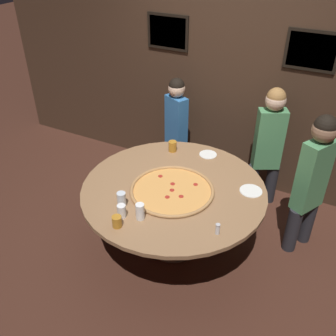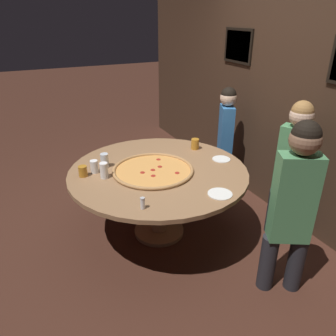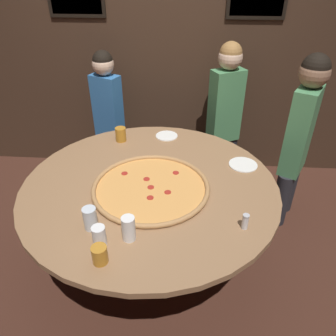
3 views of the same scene
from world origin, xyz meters
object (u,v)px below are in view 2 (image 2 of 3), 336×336
(drink_cup_far_left, at_px, (104,170))
(drink_cup_near_left, at_px, (94,167))
(drink_cup_front_edge, at_px, (105,160))
(drink_cup_beside_pizza, at_px, (83,171))
(giant_pizza, at_px, (153,170))
(diner_far_left, at_px, (226,134))
(dining_table, at_px, (158,180))
(drink_cup_by_shaker, at_px, (195,144))
(white_plate_left_side, at_px, (220,194))
(diner_far_right, at_px, (293,165))
(white_plate_far_back, at_px, (221,159))
(diner_side_right, at_px, (293,202))
(condiment_shaker, at_px, (143,203))

(drink_cup_far_left, bearing_deg, drink_cup_near_left, -159.62)
(drink_cup_near_left, bearing_deg, drink_cup_front_edge, 123.04)
(drink_cup_beside_pizza, bearing_deg, drink_cup_near_left, 104.56)
(giant_pizza, xyz_separation_m, diner_far_left, (-0.56, 1.22, -0.00))
(dining_table, distance_m, drink_cup_by_shaker, 0.68)
(drink_cup_front_edge, relative_size, drink_cup_far_left, 0.93)
(white_plate_left_side, height_order, diner_far_right, diner_far_right)
(drink_cup_far_left, xyz_separation_m, white_plate_left_side, (0.71, 0.79, -0.07))
(drink_cup_beside_pizza, bearing_deg, drink_cup_front_edge, 114.86)
(white_plate_far_back, xyz_separation_m, diner_side_right, (1.07, -0.08, 0.09))
(condiment_shaker, bearing_deg, white_plate_left_side, 83.63)
(white_plate_far_back, distance_m, diner_far_left, 0.77)
(drink_cup_far_left, bearing_deg, drink_cup_beside_pizza, -124.99)
(dining_table, distance_m, diner_far_right, 1.29)
(drink_cup_beside_pizza, bearing_deg, drink_cup_by_shaker, 96.11)
(drink_cup_front_edge, bearing_deg, giant_pizza, 52.77)
(drink_cup_by_shaker, height_order, diner_far_left, diner_far_left)
(drink_cup_by_shaker, bearing_deg, drink_cup_near_left, -84.74)
(dining_table, relative_size, drink_cup_far_left, 11.62)
(drink_cup_front_edge, bearing_deg, diner_far_left, 99.40)
(drink_cup_near_left, relative_size, diner_side_right, 0.08)
(diner_far_right, bearing_deg, diner_side_right, 108.16)
(drink_cup_front_edge, distance_m, diner_far_right, 1.81)
(drink_cup_near_left, xyz_separation_m, diner_side_right, (1.33, 1.18, 0.03))
(dining_table, height_order, drink_cup_near_left, drink_cup_near_left)
(white_plate_far_back, bearing_deg, diner_far_left, 142.31)
(drink_cup_beside_pizza, distance_m, drink_cup_front_edge, 0.26)
(giant_pizza, distance_m, condiment_shaker, 0.66)
(diner_far_left, height_order, diner_side_right, diner_side_right)
(giant_pizza, height_order, condiment_shaker, condiment_shaker)
(white_plate_far_back, height_order, diner_side_right, diner_side_right)
(drink_cup_front_edge, bearing_deg, drink_cup_beside_pizza, -65.14)
(drink_cup_beside_pizza, relative_size, drink_cup_far_left, 0.68)
(giant_pizza, relative_size, drink_cup_near_left, 6.37)
(drink_cup_by_shaker, height_order, condiment_shaker, drink_cup_by_shaker)
(giant_pizza, bearing_deg, diner_far_right, 64.45)
(drink_cup_front_edge, xyz_separation_m, diner_side_right, (1.41, 1.05, 0.03))
(drink_cup_by_shaker, bearing_deg, white_plate_far_back, 15.36)
(drink_cup_by_shaker, distance_m, diner_far_left, 0.62)
(diner_side_right, bearing_deg, diner_far_right, -106.46)
(giant_pizza, height_order, drink_cup_front_edge, drink_cup_front_edge)
(drink_cup_far_left, xyz_separation_m, diner_far_left, (-0.49, 1.68, -0.06))
(dining_table, relative_size, diner_side_right, 1.17)
(drink_cup_far_left, distance_m, drink_cup_near_left, 0.16)
(drink_cup_near_left, distance_m, diner_side_right, 1.78)
(dining_table, relative_size, diner_far_right, 1.21)
(condiment_shaker, bearing_deg, drink_cup_far_left, -168.83)
(giant_pizza, relative_size, diner_side_right, 0.53)
(drink_cup_far_left, relative_size, drink_cup_by_shaker, 1.28)
(drink_cup_near_left, relative_size, white_plate_left_side, 0.59)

